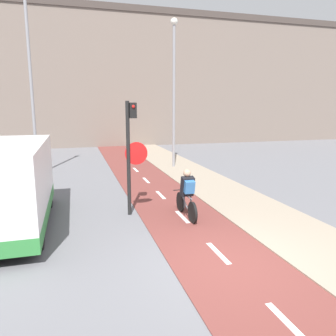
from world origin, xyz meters
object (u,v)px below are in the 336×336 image
object	(u,v)px
street_lamp_sidewalk	(174,80)
traffic_light_pole	(131,146)
street_lamp_far	(30,69)
van	(4,187)
cyclist_near	(187,195)

from	to	relation	value
street_lamp_sidewalk	traffic_light_pole	bearing A→B (deg)	-116.12
street_lamp_far	van	size ratio (longest dim) A/B	1.64
traffic_light_pole	van	size ratio (longest dim) A/B	0.67
traffic_light_pole	van	bearing A→B (deg)	-176.15
traffic_light_pole	van	xyz separation A→B (m)	(-3.40, -0.23, -0.95)
street_lamp_far	street_lamp_sidewalk	bearing A→B (deg)	-0.23
van	street_lamp_sidewalk	bearing A→B (deg)	46.69
van	traffic_light_pole	bearing A→B (deg)	3.85
traffic_light_pole	street_lamp_sidewalk	xyz separation A→B (m)	(3.45, 7.03, 2.45)
van	cyclist_near	bearing A→B (deg)	-6.06
traffic_light_pole	cyclist_near	distance (m)	2.15
traffic_light_pole	cyclist_near	bearing A→B (deg)	-26.78
cyclist_near	van	distance (m)	4.92
street_lamp_far	traffic_light_pole	bearing A→B (deg)	-64.75
traffic_light_pole	street_lamp_far	world-z (taller)	street_lamp_far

